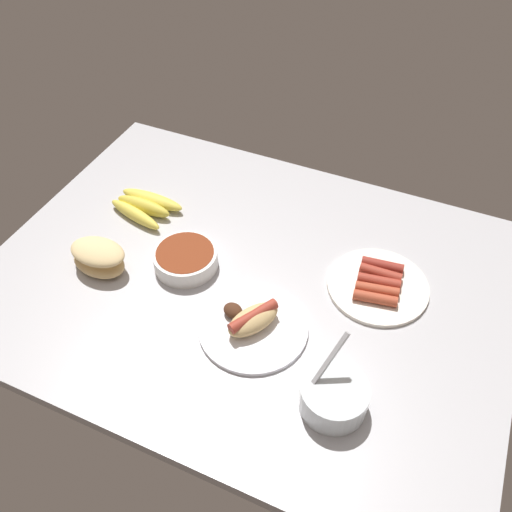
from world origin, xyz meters
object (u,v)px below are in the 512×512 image
at_px(bowl_chili, 186,258).
at_px(bowl_coleslaw, 334,395).
at_px(plate_hotdog_assembled, 252,323).
at_px(bread_stack, 98,257).
at_px(banana_bunch, 144,206).
at_px(plate_sausages, 378,284).

height_order(bowl_chili, bowl_coleslaw, bowl_coleslaw).
height_order(plate_hotdog_assembled, bowl_coleslaw, bowl_coleslaw).
xyz_separation_m(plate_hotdog_assembled, bowl_coleslaw, (-0.21, 0.10, 0.02)).
distance_m(bowl_chili, bread_stack, 0.20).
bearing_deg(bowl_chili, bowl_coleslaw, 154.50).
distance_m(banana_bunch, bread_stack, 0.21).
distance_m(bowl_chili, plate_sausages, 0.45).
relative_size(plate_hotdog_assembled, plate_sausages, 1.02).
bearing_deg(bread_stack, bowl_chili, -153.98).
xyz_separation_m(banana_bunch, plate_sausages, (-0.63, 0.01, -0.01)).
bearing_deg(bowl_chili, plate_sausages, -164.91).
bearing_deg(bowl_chili, plate_hotdog_assembled, 154.60).
xyz_separation_m(bowl_chili, bowl_coleslaw, (-0.43, 0.21, 0.01)).
xyz_separation_m(banana_bunch, plate_hotdog_assembled, (-0.41, 0.23, -0.00)).
xyz_separation_m(bread_stack, plate_sausages, (-0.61, -0.21, -0.03)).
bearing_deg(banana_bunch, bowl_coleslaw, 152.04).
relative_size(plate_sausages, bowl_coleslaw, 1.47).
bearing_deg(plate_sausages, banana_bunch, -0.79).
bearing_deg(banana_bunch, bowl_chili, 146.92).
xyz_separation_m(plate_hotdog_assembled, plate_sausages, (-0.21, -0.22, -0.01)).
height_order(banana_bunch, plate_hotdog_assembled, plate_hotdog_assembled).
xyz_separation_m(plate_sausages, bowl_coleslaw, (0.00, 0.32, 0.02)).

